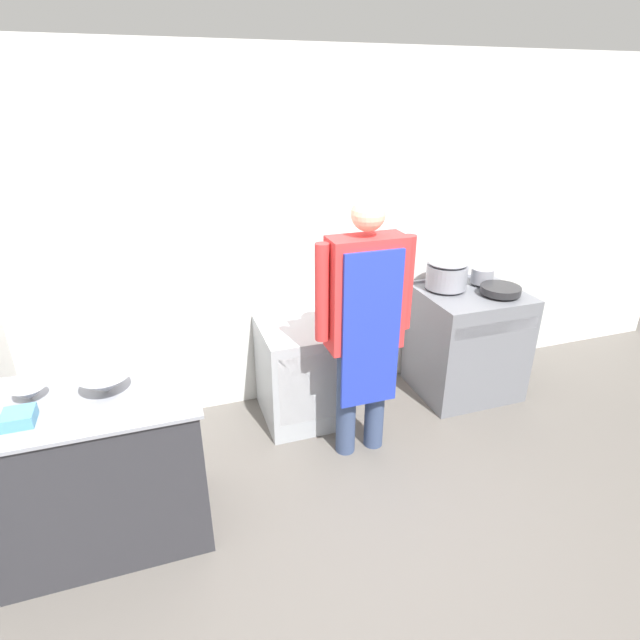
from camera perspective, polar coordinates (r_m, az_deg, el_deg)
The scene contains 12 objects.
ground_plane at distance 3.22m, azimuth 4.04°, elevation -23.41°, with size 14.00×14.00×0.00m, color #5B5651.
wall_back at distance 3.87m, azimuth -4.72°, elevation 8.91°, with size 8.00×0.05×2.70m.
prep_counter at distance 3.16m, azimuth -23.60°, elevation -15.21°, with size 1.13×0.72×0.94m.
stove at distance 4.42m, azimuth 16.37°, elevation -2.43°, with size 0.82×0.72×0.93m.
fridge_unit at distance 3.92m, azimuth -2.30°, elevation -5.99°, with size 0.59×0.64×0.79m.
person_cook at distance 3.26m, azimuth 5.12°, elevation 0.33°, with size 0.67×0.24×1.83m.
mixing_bowl at distance 2.88m, azimuth -23.32°, elevation -6.68°, with size 0.27×0.27×0.10m.
small_bowl at distance 3.01m, azimuth -30.27°, elevation -7.20°, with size 0.18×0.18×0.07m.
plastic_tub at distance 2.83m, azimuth -31.18°, elevation -9.55°, with size 0.14×0.14×0.06m.
stock_pot at distance 4.19m, azimuth 14.29°, elevation 5.21°, with size 0.33×0.33×0.24m.
saute_pan at distance 4.23m, azimuth 19.93°, elevation 3.28°, with size 0.32×0.32×0.06m.
sauce_pot at distance 4.40m, azimuth 18.05°, elevation 4.85°, with size 0.19×0.19×0.12m.
Camera 1 is at (-0.88, -1.97, 2.38)m, focal length 28.00 mm.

